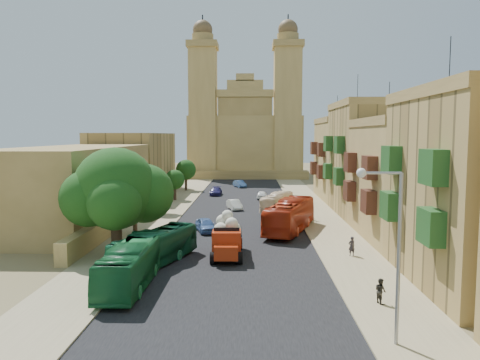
{
  "coord_description": "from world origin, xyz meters",
  "views": [
    {
      "loc": [
        1.45,
        -33.09,
        9.7
      ],
      "look_at": [
        0.0,
        26.0,
        4.0
      ],
      "focal_mm": 35.0,
      "sensor_mm": 36.0,
      "label": 1
    }
  ],
  "objects_px": {
    "street_tree_c": "(175,180)",
    "bus_cream_east": "(277,202)",
    "street_tree_b": "(159,187)",
    "streetlamp": "(389,234)",
    "street_tree_d": "(186,170)",
    "pedestrian_c": "(311,212)",
    "car_dkblue": "(216,191)",
    "pedestrian_a": "(352,246)",
    "street_tree_a": "(135,202)",
    "bus_red_east": "(290,216)",
    "ficus_tree": "(116,192)",
    "olive_pickup": "(295,211)",
    "bus_green_north": "(155,248)",
    "bus_green_south": "(132,264)",
    "car_cream": "(274,211)",
    "red_truck": "(227,237)",
    "pedestrian_b": "(381,291)",
    "car_white_b": "(262,195)",
    "car_white_a": "(234,205)",
    "church": "(245,136)",
    "car_blue_a": "(206,225)",
    "car_blue_b": "(240,184)"
  },
  "relations": [
    {
      "from": "bus_red_east",
      "to": "ficus_tree",
      "type": "bearing_deg",
      "value": 50.92
    },
    {
      "from": "bus_green_south",
      "to": "red_truck",
      "type": "bearing_deg",
      "value": 51.7
    },
    {
      "from": "bus_green_south",
      "to": "bus_cream_east",
      "type": "distance_m",
      "value": 31.82
    },
    {
      "from": "red_truck",
      "to": "pedestrian_a",
      "type": "xyz_separation_m",
      "value": [
        10.02,
        0.41,
        -0.8
      ]
    },
    {
      "from": "bus_red_east",
      "to": "pedestrian_b",
      "type": "bearing_deg",
      "value": 118.42
    },
    {
      "from": "red_truck",
      "to": "bus_green_north",
      "type": "distance_m",
      "value": 5.86
    },
    {
      "from": "street_tree_c",
      "to": "olive_pickup",
      "type": "bearing_deg",
      "value": -44.12
    },
    {
      "from": "ficus_tree",
      "to": "street_tree_d",
      "type": "height_order",
      "value": "ficus_tree"
    },
    {
      "from": "bus_green_south",
      "to": "car_white_a",
      "type": "distance_m",
      "value": 31.49
    },
    {
      "from": "car_dkblue",
      "to": "pedestrian_a",
      "type": "bearing_deg",
      "value": -68.23
    },
    {
      "from": "church",
      "to": "car_dkblue",
      "type": "distance_m",
      "value": 38.12
    },
    {
      "from": "car_white_b",
      "to": "pedestrian_c",
      "type": "height_order",
      "value": "pedestrian_c"
    },
    {
      "from": "ficus_tree",
      "to": "car_white_a",
      "type": "relative_size",
      "value": 2.29
    },
    {
      "from": "olive_pickup",
      "to": "pedestrian_c",
      "type": "relative_size",
      "value": 2.9
    },
    {
      "from": "bus_green_north",
      "to": "car_white_a",
      "type": "height_order",
      "value": "bus_green_north"
    },
    {
      "from": "street_tree_a",
      "to": "bus_green_south",
      "type": "xyz_separation_m",
      "value": [
        3.74,
        -15.71,
        -1.76
      ]
    },
    {
      "from": "church",
      "to": "bus_red_east",
      "type": "bearing_deg",
      "value": -85.32
    },
    {
      "from": "ficus_tree",
      "to": "car_cream",
      "type": "distance_m",
      "value": 23.86
    },
    {
      "from": "street_tree_b",
      "to": "bus_green_south",
      "type": "xyz_separation_m",
      "value": [
        3.74,
        -27.71,
        -1.91
      ]
    },
    {
      "from": "car_blue_a",
      "to": "car_dkblue",
      "type": "distance_m",
      "value": 28.8
    },
    {
      "from": "bus_red_east",
      "to": "bus_cream_east",
      "type": "height_order",
      "value": "bus_red_east"
    },
    {
      "from": "church",
      "to": "car_blue_b",
      "type": "bearing_deg",
      "value": -91.64
    },
    {
      "from": "bus_cream_east",
      "to": "pedestrian_b",
      "type": "relative_size",
      "value": 5.59
    },
    {
      "from": "church",
      "to": "car_cream",
      "type": "bearing_deg",
      "value": -85.7
    },
    {
      "from": "bus_red_east",
      "to": "street_tree_a",
      "type": "bearing_deg",
      "value": 23.7
    },
    {
      "from": "car_cream",
      "to": "pedestrian_c",
      "type": "relative_size",
      "value": 2.17
    },
    {
      "from": "pedestrian_b",
      "to": "church",
      "type": "bearing_deg",
      "value": -14.09
    },
    {
      "from": "bus_red_east",
      "to": "street_tree_b",
      "type": "bearing_deg",
      "value": -16.21
    },
    {
      "from": "bus_cream_east",
      "to": "car_white_b",
      "type": "bearing_deg",
      "value": -60.82
    },
    {
      "from": "church",
      "to": "pedestrian_a",
      "type": "height_order",
      "value": "church"
    },
    {
      "from": "bus_cream_east",
      "to": "ficus_tree",
      "type": "bearing_deg",
      "value": 78.03
    },
    {
      "from": "pedestrian_b",
      "to": "bus_green_north",
      "type": "bearing_deg",
      "value": 42.29
    },
    {
      "from": "street_tree_a",
      "to": "streetlamp",
      "type": "relative_size",
      "value": 0.57
    },
    {
      "from": "car_cream",
      "to": "car_dkblue",
      "type": "xyz_separation_m",
      "value": [
        -8.46,
        18.73,
        0.08
      ]
    },
    {
      "from": "street_tree_d",
      "to": "bus_green_north",
      "type": "distance_m",
      "value": 47.25
    },
    {
      "from": "street_tree_a",
      "to": "ficus_tree",
      "type": "bearing_deg",
      "value": -85.87
    },
    {
      "from": "pedestrian_b",
      "to": "car_dkblue",
      "type": "bearing_deg",
      "value": -4.82
    },
    {
      "from": "car_white_b",
      "to": "bus_cream_east",
      "type": "bearing_deg",
      "value": 102.44
    },
    {
      "from": "street_tree_d",
      "to": "pedestrian_a",
      "type": "height_order",
      "value": "street_tree_d"
    },
    {
      "from": "olive_pickup",
      "to": "bus_green_north",
      "type": "bearing_deg",
      "value": -122.77
    },
    {
      "from": "street_tree_d",
      "to": "pedestrian_c",
      "type": "xyz_separation_m",
      "value": [
        18.22,
        -28.22,
        -2.73
      ]
    },
    {
      "from": "street_tree_a",
      "to": "pedestrian_b",
      "type": "bearing_deg",
      "value": -44.63
    },
    {
      "from": "olive_pickup",
      "to": "street_tree_d",
      "type": "bearing_deg",
      "value": 120.51
    },
    {
      "from": "bus_green_south",
      "to": "bus_green_north",
      "type": "height_order",
      "value": "bus_green_south"
    },
    {
      "from": "street_tree_b",
      "to": "car_white_b",
      "type": "xyz_separation_m",
      "value": [
        13.07,
        13.47,
        -2.67
      ]
    },
    {
      "from": "street_tree_c",
      "to": "bus_cream_east",
      "type": "height_order",
      "value": "street_tree_c"
    },
    {
      "from": "bus_red_east",
      "to": "car_white_b",
      "type": "xyz_separation_m",
      "value": [
        -2.27,
        24.02,
        -0.97
      ]
    },
    {
      "from": "street_tree_b",
      "to": "streetlamp",
      "type": "height_order",
      "value": "streetlamp"
    },
    {
      "from": "bus_cream_east",
      "to": "car_cream",
      "type": "height_order",
      "value": "bus_cream_east"
    },
    {
      "from": "pedestrian_b",
      "to": "pedestrian_c",
      "type": "height_order",
      "value": "pedestrian_c"
    }
  ]
}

